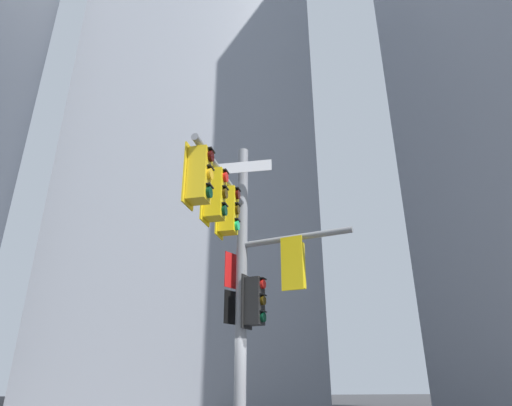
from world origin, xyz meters
TOP-DOWN VIEW (x-y plane):
  - building_mid_block at (-0.58, 23.35)m, footprint 16.48×16.48m
  - signal_pole_assembly at (-0.13, -0.76)m, footprint 3.57×3.23m

SIDE VIEW (x-z plane):
  - signal_pole_assembly at x=-0.13m, z-range 0.56..7.60m
  - building_mid_block at x=-0.58m, z-range 0.00..42.85m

